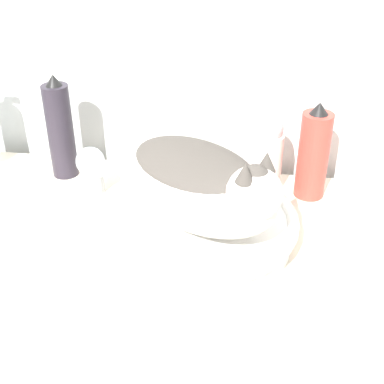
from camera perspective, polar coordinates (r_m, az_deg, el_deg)
sink_basin at (r=0.91m, az=0.16°, el=-3.50°), size 0.35×0.35×0.05m
cat at (r=0.86m, az=0.60°, el=1.26°), size 0.37×0.38×0.15m
faucet at (r=1.01m, az=-10.23°, el=2.14°), size 0.13×0.08×0.13m
hairspray_can_black at (r=1.11m, az=-13.88°, el=6.47°), size 0.05×0.05×0.22m
lotion_bottle_white at (r=1.03m, az=7.99°, el=4.01°), size 0.06×0.06×0.16m
spray_bottle_trigger at (r=1.03m, az=12.83°, el=4.00°), size 0.06×0.06×0.19m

